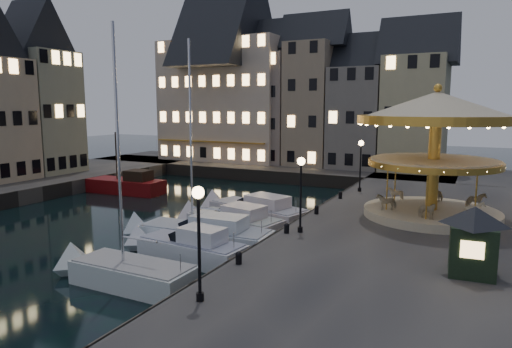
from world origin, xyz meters
The scene contains 29 objects.
ground centered at (0.00, 0.00, 0.00)m, with size 160.00×160.00×0.00m, color black.
quay_east centered at (14.00, 6.00, 0.65)m, with size 16.00×56.00×1.30m, color #474442.
quay_north centered at (-8.00, 28.00, 0.65)m, with size 44.00×12.00×1.30m, color #474442.
quaywall_e centered at (6.00, 6.00, 0.65)m, with size 0.15×44.00×1.30m, color #47423A.
quaywall_n centered at (-6.00, 22.00, 0.65)m, with size 48.00×0.15×1.30m, color #47423A.
quaywall_w centered at (-18.00, 2.00, 0.65)m, with size 0.15×44.00×1.30m, color #47423A.
streetlamp_a centered at (7.20, -9.00, 4.02)m, with size 0.44×0.44×4.17m.
streetlamp_b centered at (7.20, 1.00, 4.02)m, with size 0.44×0.44×4.17m.
streetlamp_c centered at (7.20, 14.50, 4.02)m, with size 0.44×0.44×4.17m.
bollard_a centered at (6.60, -5.00, 1.60)m, with size 0.30×0.30×0.57m.
bollard_b centered at (6.60, 0.50, 1.60)m, with size 0.30×0.30×0.57m.
bollard_c centered at (6.60, 5.50, 1.60)m, with size 0.30×0.30×0.57m.
bollard_d centered at (6.60, 11.00, 1.60)m, with size 0.30×0.30×0.57m.
townhouse_na centered at (-19.50, 30.00, 7.78)m, with size 5.50×8.00×12.80m.
townhouse_nb centered at (-14.05, 30.00, 8.28)m, with size 6.16×8.00×13.80m.
townhouse_nc centered at (-8.00, 30.00, 8.78)m, with size 6.82×8.00×14.80m.
townhouse_nd centered at (-2.25, 30.00, 9.28)m, with size 5.50×8.00×15.80m.
townhouse_ne centered at (3.20, 30.00, 7.78)m, with size 6.16×8.00×12.80m.
townhouse_nf centered at (9.25, 30.00, 8.28)m, with size 6.82×8.00×13.80m.
townhouse_wc centered at (-26.00, 10.95, 8.48)m, with size 8.80×5.50×14.20m.
hotel_corner centered at (-14.00, 30.00, 9.78)m, with size 17.60×9.00×16.80m.
motorboat_a centered at (1.43, -6.62, 0.54)m, with size 6.94×2.31×11.59m.
motorboat_b centered at (2.00, -2.52, 0.64)m, with size 7.17×2.61×2.15m.
motorboat_c centered at (1.19, -0.03, 0.68)m, with size 9.18×2.82×12.17m.
motorboat_d centered at (1.44, 3.30, 0.64)m, with size 7.56×3.73×2.15m.
motorboat_e centered at (1.33, 6.98, 0.64)m, with size 8.70×4.65×2.15m.
red_fishing_boat centered at (-14.03, 10.78, 0.70)m, with size 7.66×3.03×5.96m.
carousel centered at (13.31, 7.91, 6.72)m, with size 9.41×9.41×8.24m.
ticket_kiosk centered at (15.82, -1.84, 3.24)m, with size 2.79×2.79×3.27m.
Camera 1 is at (15.87, -21.97, 8.22)m, focal length 32.00 mm.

